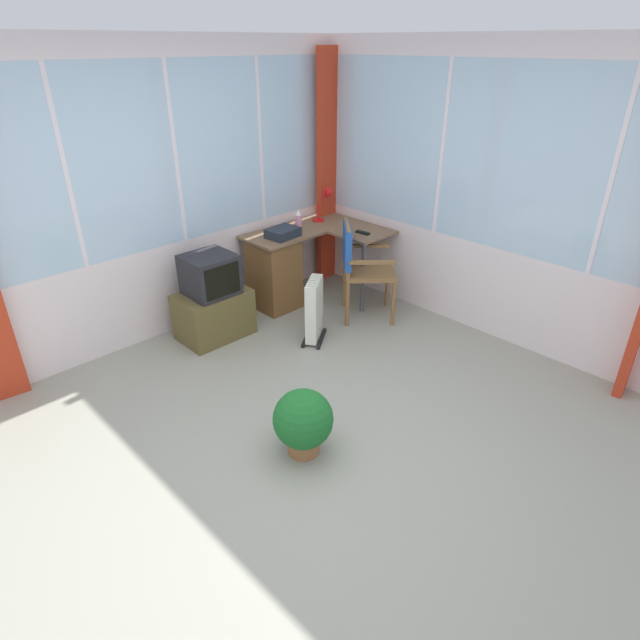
% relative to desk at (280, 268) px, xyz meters
% --- Properties ---
extents(ground, '(5.58, 5.32, 0.06)m').
position_rel_desk_xyz_m(ground, '(-1.31, -1.86, -0.44)').
color(ground, gray).
extents(north_window_panel, '(4.58, 0.07, 2.51)m').
position_rel_desk_xyz_m(north_window_panel, '(-1.31, 0.33, 0.85)').
color(north_window_panel, silver).
rests_on(north_window_panel, ground).
extents(east_window_panel, '(0.07, 4.32, 2.51)m').
position_rel_desk_xyz_m(east_window_panel, '(1.02, -1.86, 0.84)').
color(east_window_panel, silver).
rests_on(east_window_panel, ground).
extents(curtain_corner, '(0.30, 0.09, 2.41)m').
position_rel_desk_xyz_m(curtain_corner, '(0.89, 0.20, 0.80)').
color(curtain_corner, red).
rests_on(curtain_corner, ground).
extents(desk, '(1.27, 1.02, 0.75)m').
position_rel_desk_xyz_m(desk, '(0.00, 0.00, 0.00)').
color(desk, brown).
rests_on(desk, ground).
extents(desk_lamp, '(0.23, 0.20, 0.36)m').
position_rel_desk_xyz_m(desk_lamp, '(0.70, 0.03, 0.57)').
color(desk_lamp, red).
rests_on(desk_lamp, desk).
extents(tv_remote, '(0.06, 0.15, 0.02)m').
position_rel_desk_xyz_m(tv_remote, '(0.64, -0.54, 0.35)').
color(tv_remote, black).
rests_on(tv_remote, desk).
extents(spray_bottle, '(0.06, 0.06, 0.22)m').
position_rel_desk_xyz_m(spray_bottle, '(0.26, -0.01, 0.44)').
color(spray_bottle, pink).
rests_on(spray_bottle, desk).
extents(paper_tray, '(0.32, 0.26, 0.09)m').
position_rel_desk_xyz_m(paper_tray, '(0.01, -0.06, 0.38)').
color(paper_tray, '#212831').
rests_on(paper_tray, desk).
extents(wooden_armchair, '(0.68, 0.68, 0.95)m').
position_rel_desk_xyz_m(wooden_armchair, '(0.37, -0.71, 0.20)').
color(wooden_armchair, brown).
rests_on(wooden_armchair, ground).
extents(tv_on_stand, '(0.64, 0.45, 0.80)m').
position_rel_desk_xyz_m(tv_on_stand, '(-0.87, -0.08, -0.06)').
color(tv_on_stand, brown).
rests_on(tv_on_stand, ground).
extents(space_heater, '(0.39, 0.34, 0.60)m').
position_rel_desk_xyz_m(space_heater, '(-0.24, -0.76, -0.11)').
color(space_heater, silver).
rests_on(space_heater, ground).
extents(potted_plant, '(0.40, 0.40, 0.47)m').
position_rel_desk_xyz_m(potted_plant, '(-1.35, -1.81, -0.16)').
color(potted_plant, '#955F37').
rests_on(potted_plant, ground).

